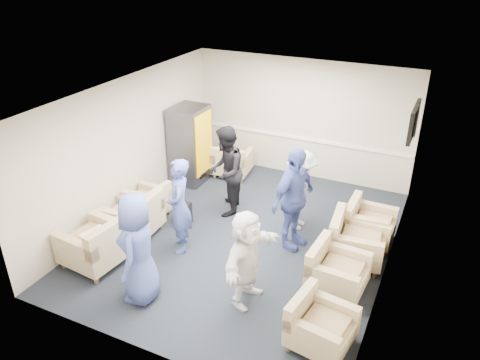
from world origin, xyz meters
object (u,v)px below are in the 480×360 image
at_px(armchair_right_midfar, 354,242).
at_px(vending_machine, 190,145).
at_px(armchair_right_near, 318,326).
at_px(person_back_right, 300,190).
at_px(armchair_right_far, 367,225).
at_px(person_back_left, 226,171).
at_px(armchair_left_far, 148,204).
at_px(person_front_right, 247,258).
at_px(armchair_right_midnear, 334,272).
at_px(armchair_left_mid, 136,218).
at_px(armchair_left_near, 97,246).
at_px(armchair_corner, 232,163).
at_px(person_mid_left, 179,206).
at_px(person_mid_right, 293,199).
at_px(person_front_left, 138,248).

height_order(armchair_right_midfar, vending_machine, vending_machine).
distance_m(armchair_right_near, vending_machine, 5.41).
bearing_deg(vending_machine, person_back_right, -16.65).
bearing_deg(armchair_right_far, person_back_left, 93.81).
bearing_deg(armchair_right_near, person_back_left, 54.22).
distance_m(armchair_right_near, person_back_right, 2.99).
xyz_separation_m(armchair_left_far, armchair_right_far, (4.04, 1.02, 0.02)).
bearing_deg(person_back_left, armchair_right_near, 27.78).
distance_m(armchair_right_near, person_front_right, 1.37).
xyz_separation_m(armchair_right_midnear, person_front_right, (-1.13, -0.79, 0.43)).
relative_size(armchair_left_mid, vending_machine, 0.53).
relative_size(armchair_right_near, person_back_left, 0.49).
distance_m(armchair_left_near, person_front_right, 2.64).
xyz_separation_m(armchair_left_near, armchair_right_midfar, (3.81, 1.96, -0.02)).
relative_size(armchair_left_mid, armchair_corner, 1.03).
height_order(person_mid_left, person_back_left, person_back_left).
bearing_deg(vending_machine, person_front_right, -48.27).
relative_size(armchair_right_midfar, person_back_right, 0.61).
distance_m(armchair_right_far, person_front_right, 2.74).
distance_m(armchair_left_near, armchair_right_midfar, 4.29).
relative_size(armchair_left_far, vending_machine, 0.46).
xyz_separation_m(armchair_left_near, armchair_right_near, (3.83, -0.14, -0.06)).
bearing_deg(armchair_right_midfar, armchair_corner, 52.64).
relative_size(person_back_right, person_mid_right, 0.83).
bearing_deg(person_front_left, person_front_right, 96.45).
bearing_deg(person_front_right, armchair_left_near, 100.80).
bearing_deg(armchair_right_far, armchair_left_mid, 113.03).
height_order(armchair_left_far, person_mid_left, person_mid_left).
distance_m(armchair_left_far, armchair_right_midnear, 3.91).
bearing_deg(armchair_right_midfar, person_back_left, 73.66).
relative_size(armchair_right_midnear, person_front_left, 0.50).
height_order(armchair_left_near, person_back_left, person_back_left).
height_order(person_front_left, person_mid_left, person_front_left).
bearing_deg(armchair_right_midfar, person_front_left, 125.35).
bearing_deg(armchair_right_midfar, person_mid_right, 86.56).
bearing_deg(armchair_right_midnear, vending_machine, 62.79).
distance_m(armchair_left_mid, person_back_left, 1.92).
height_order(armchair_left_mid, vending_machine, vending_machine).
bearing_deg(armchair_left_mid, vending_machine, -177.69).
bearing_deg(armchair_left_far, armchair_left_near, 8.30).
distance_m(armchair_right_midfar, person_mid_right, 1.24).
bearing_deg(armchair_left_mid, person_front_left, 36.48).
xyz_separation_m(vending_machine, person_mid_left, (1.22, -2.42, -0.01)).
relative_size(armchair_left_near, armchair_right_near, 1.16).
bearing_deg(armchair_corner, armchair_left_mid, 73.83).
bearing_deg(vending_machine, person_mid_right, -27.01).
bearing_deg(person_mid_right, armchair_right_midnear, -114.18).
height_order(armchair_right_midnear, armchair_right_midfar, armchair_right_midfar).
height_order(vending_machine, person_back_right, vending_machine).
bearing_deg(armchair_right_midfar, vending_machine, 64.73).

